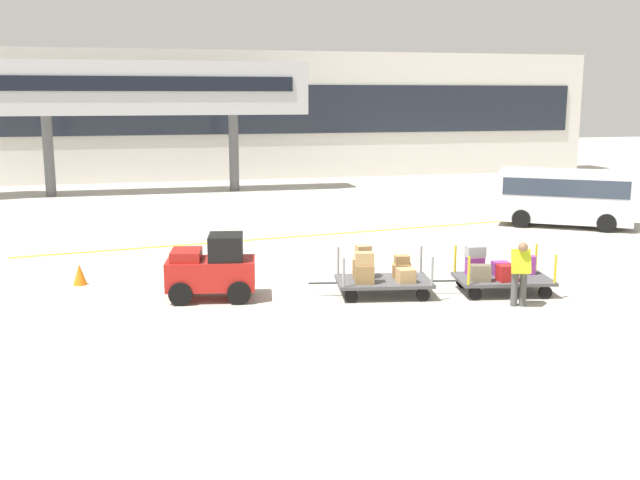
{
  "coord_description": "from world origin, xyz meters",
  "views": [
    {
      "loc": [
        -5.76,
        -18.13,
        4.83
      ],
      "look_at": [
        -1.04,
        1.05,
        0.97
      ],
      "focal_mm": 41.5,
      "sensor_mm": 36.0,
      "label": 1
    }
  ],
  "objects_px": {
    "baggage_tug": "(212,269)",
    "safety_cone_far": "(80,274)",
    "baggage_cart_lead": "(380,274)",
    "baggage_cart_middle": "(499,273)",
    "baggage_handler": "(520,271)",
    "shuttle_van": "(565,194)"
  },
  "relations": [
    {
      "from": "baggage_tug",
      "to": "baggage_cart_middle",
      "type": "bearing_deg",
      "value": -9.18
    },
    {
      "from": "shuttle_van",
      "to": "baggage_handler",
      "type": "bearing_deg",
      "value": -126.58
    },
    {
      "from": "baggage_handler",
      "to": "safety_cone_far",
      "type": "relative_size",
      "value": 2.84
    },
    {
      "from": "shuttle_van",
      "to": "safety_cone_far",
      "type": "relative_size",
      "value": 9.18
    },
    {
      "from": "baggage_handler",
      "to": "safety_cone_far",
      "type": "distance_m",
      "value": 11.1
    },
    {
      "from": "baggage_tug",
      "to": "baggage_cart_lead",
      "type": "bearing_deg",
      "value": -9.3
    },
    {
      "from": "baggage_handler",
      "to": "shuttle_van",
      "type": "xyz_separation_m",
      "value": [
        7.04,
        9.49,
        0.37
      ]
    },
    {
      "from": "baggage_tug",
      "to": "shuttle_van",
      "type": "height_order",
      "value": "shuttle_van"
    },
    {
      "from": "baggage_tug",
      "to": "safety_cone_far",
      "type": "distance_m",
      "value": 3.94
    },
    {
      "from": "baggage_handler",
      "to": "shuttle_van",
      "type": "bearing_deg",
      "value": 53.42
    },
    {
      "from": "baggage_cart_lead",
      "to": "shuttle_van",
      "type": "distance_m",
      "value": 12.57
    },
    {
      "from": "baggage_handler",
      "to": "baggage_cart_lead",
      "type": "bearing_deg",
      "value": 148.45
    },
    {
      "from": "shuttle_van",
      "to": "safety_cone_far",
      "type": "height_order",
      "value": "shuttle_van"
    },
    {
      "from": "baggage_cart_middle",
      "to": "baggage_tug",
      "type": "bearing_deg",
      "value": 170.82
    },
    {
      "from": "baggage_cart_middle",
      "to": "baggage_handler",
      "type": "height_order",
      "value": "baggage_handler"
    },
    {
      "from": "baggage_tug",
      "to": "baggage_cart_middle",
      "type": "distance_m",
      "value": 7.07
    },
    {
      "from": "baggage_tug",
      "to": "safety_cone_far",
      "type": "xyz_separation_m",
      "value": [
        -3.23,
        2.2,
        -0.48
      ]
    },
    {
      "from": "baggage_cart_middle",
      "to": "shuttle_van",
      "type": "bearing_deg",
      "value": 49.93
    },
    {
      "from": "baggage_tug",
      "to": "safety_cone_far",
      "type": "relative_size",
      "value": 4.1
    },
    {
      "from": "baggage_tug",
      "to": "baggage_cart_lead",
      "type": "distance_m",
      "value": 4.09
    },
    {
      "from": "baggage_cart_lead",
      "to": "safety_cone_far",
      "type": "distance_m",
      "value": 7.81
    },
    {
      "from": "baggage_cart_middle",
      "to": "safety_cone_far",
      "type": "xyz_separation_m",
      "value": [
        -10.21,
        3.33,
        -0.23
      ]
    }
  ]
}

